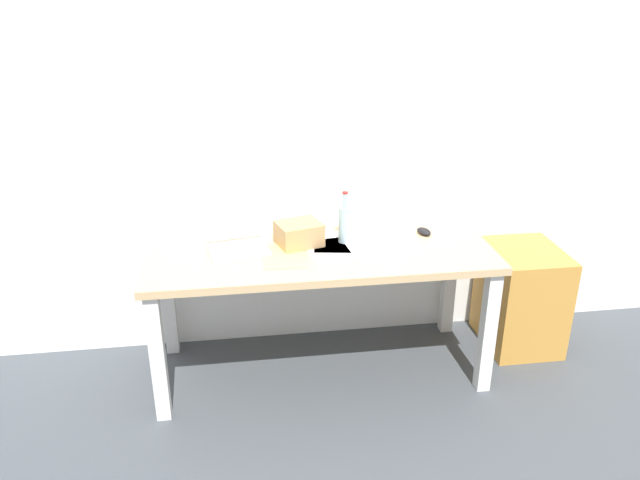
{
  "coord_description": "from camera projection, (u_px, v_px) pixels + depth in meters",
  "views": [
    {
      "loc": [
        -0.42,
        -2.9,
        2.04
      ],
      "look_at": [
        0.0,
        0.0,
        0.78
      ],
      "focal_mm": 34.83,
      "sensor_mm": 36.0,
      "label": 1
    }
  ],
  "objects": [
    {
      "name": "filing_cabinet",
      "position": [
        521.0,
        297.0,
        3.64
      ],
      "size": [
        0.4,
        0.48,
        0.6
      ],
      "primitive_type": "cube",
      "color": "#C68938",
      "rests_on": "ground"
    },
    {
      "name": "paper_sheet_near_back",
      "position": [
        335.0,
        242.0,
        3.29
      ],
      "size": [
        0.26,
        0.33,
        0.0
      ],
      "primitive_type": "cube",
      "rotation": [
        0.0,
        0.0,
        -0.17
      ],
      "color": "white",
      "rests_on": "desk"
    },
    {
      "name": "back_wall",
      "position": [
        309.0,
        123.0,
        3.37
      ],
      "size": [
        5.2,
        0.08,
        2.6
      ],
      "primitive_type": "cube",
      "color": "white",
      "rests_on": "ground"
    },
    {
      "name": "desk",
      "position": [
        320.0,
        266.0,
        3.24
      ],
      "size": [
        1.78,
        0.72,
        0.73
      ],
      "color": "tan",
      "rests_on": "ground"
    },
    {
      "name": "cardboard_box",
      "position": [
        299.0,
        234.0,
        3.23
      ],
      "size": [
        0.26,
        0.24,
        0.12
      ],
      "primitive_type": "cube",
      "rotation": [
        0.0,
        0.0,
        0.28
      ],
      "color": "tan",
      "rests_on": "desk"
    },
    {
      "name": "computer_mouse",
      "position": [
        424.0,
        231.0,
        3.38
      ],
      "size": [
        0.09,
        0.11,
        0.03
      ],
      "primitive_type": "ellipsoid",
      "rotation": [
        0.0,
        0.0,
        0.31
      ],
      "color": "black",
      "rests_on": "desk"
    },
    {
      "name": "beer_bottle",
      "position": [
        345.0,
        223.0,
        3.24
      ],
      "size": [
        0.06,
        0.06,
        0.28
      ],
      "color": "#99B7C1",
      "rests_on": "desk"
    },
    {
      "name": "ground_plane",
      "position": [
        320.0,
        368.0,
        3.49
      ],
      "size": [
        8.0,
        8.0,
        0.0
      ],
      "primitive_type": "plane",
      "color": "#42474C"
    },
    {
      "name": "laptop_left",
      "position": [
        237.0,
        241.0,
        3.19
      ],
      "size": [
        0.33,
        0.29,
        0.2
      ],
      "color": "silver",
      "rests_on": "desk"
    },
    {
      "name": "paper_yellow_folder",
      "position": [
        284.0,
        256.0,
        3.12
      ],
      "size": [
        0.22,
        0.3,
        0.0
      ],
      "primitive_type": "cube",
      "rotation": [
        0.0,
        0.0,
        -0.02
      ],
      "color": "#F4E06B",
      "rests_on": "desk"
    },
    {
      "name": "paper_sheet_center",
      "position": [
        328.0,
        250.0,
        3.19
      ],
      "size": [
        0.24,
        0.32,
        0.0
      ],
      "primitive_type": "cube",
      "rotation": [
        0.0,
        0.0,
        0.12
      ],
      "color": "white",
      "rests_on": "desk"
    }
  ]
}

